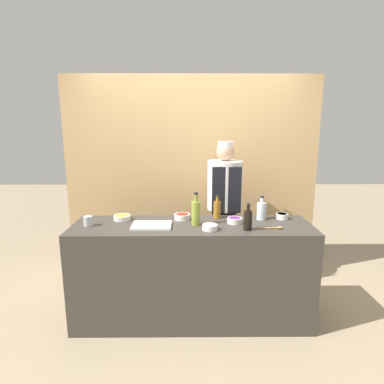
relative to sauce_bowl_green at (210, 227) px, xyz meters
name	(u,v)px	position (x,y,z in m)	size (l,w,h in m)	color
ground_plane	(192,317)	(-0.15, 0.15, -0.97)	(14.00, 14.00, 0.00)	tan
cabinet_wall	(191,178)	(-0.15, 1.21, 0.23)	(2.98, 0.18, 2.40)	tan
counter	(192,272)	(-0.15, 0.15, -0.50)	(2.19, 0.61, 0.94)	#3D3833
sauce_bowl_green	(210,227)	(0.00, 0.00, 0.00)	(0.13, 0.13, 0.05)	white
sauce_bowl_purple	(235,220)	(0.24, 0.19, 0.00)	(0.14, 0.14, 0.05)	white
sauce_bowl_orange	(282,216)	(0.72, 0.33, 0.00)	(0.12, 0.12, 0.05)	white
sauce_bowl_yellow	(122,217)	(-0.83, 0.31, 0.00)	(0.16, 0.16, 0.05)	white
sauce_bowl_red	(182,216)	(-0.25, 0.32, 0.00)	(0.15, 0.15, 0.05)	white
cutting_board	(152,225)	(-0.52, 0.10, -0.02)	(0.35, 0.24, 0.02)	white
bottle_soy	(248,220)	(0.33, 0.00, 0.07)	(0.07, 0.07, 0.24)	black
bottle_amber	(217,209)	(0.09, 0.37, 0.06)	(0.07, 0.07, 0.23)	#9E661E
bottle_oil	(196,212)	(-0.12, 0.14, 0.09)	(0.08, 0.08, 0.30)	olive
bottle_clear	(262,210)	(0.51, 0.31, 0.06)	(0.09, 0.09, 0.23)	silver
cup_steel	(88,221)	(-1.09, 0.12, 0.02)	(0.08, 0.08, 0.09)	#B7B7BC
wooden_spoon	(273,228)	(0.56, 0.02, -0.02)	(0.21, 0.04, 0.02)	#B2844C
chef_center	(224,212)	(0.21, 0.76, -0.08)	(0.38, 0.38, 1.67)	#28282D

